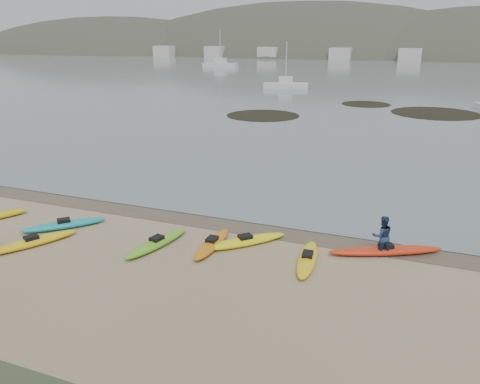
% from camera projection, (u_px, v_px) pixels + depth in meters
% --- Properties ---
extents(ground, '(600.00, 600.00, 0.00)m').
position_uv_depth(ground, '(240.00, 222.00, 22.36)').
color(ground, tan).
rests_on(ground, ground).
extents(wet_sand, '(60.00, 60.00, 0.00)m').
position_uv_depth(wet_sand, '(238.00, 224.00, 22.10)').
color(wet_sand, brown).
rests_on(wet_sand, ground).
extents(water, '(1200.00, 1200.00, 0.00)m').
position_uv_depth(water, '(415.00, 48.00, 287.48)').
color(water, slate).
rests_on(water, ground).
extents(kayaks, '(24.54, 8.66, 0.34)m').
position_uv_depth(kayaks, '(208.00, 242.00, 19.75)').
color(kayaks, silver).
rests_on(kayaks, ground).
extents(person_east, '(1.02, 0.93, 1.70)m').
position_uv_depth(person_east, '(382.00, 236.00, 18.71)').
color(person_east, navy).
rests_on(person_east, ground).
extents(kelp_mats, '(26.49, 19.89, 0.04)m').
position_uv_depth(kelp_mats, '(367.00, 112.00, 53.26)').
color(kelp_mats, black).
rests_on(kelp_mats, water).
extents(moored_boats, '(106.07, 84.88, 1.29)m').
position_uv_depth(moored_boats, '(394.00, 73.00, 98.69)').
color(moored_boats, silver).
rests_on(moored_boats, ground).
extents(far_town, '(199.00, 5.00, 4.00)m').
position_uv_depth(far_town, '(422.00, 55.00, 147.82)').
color(far_town, beige).
rests_on(far_town, ground).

